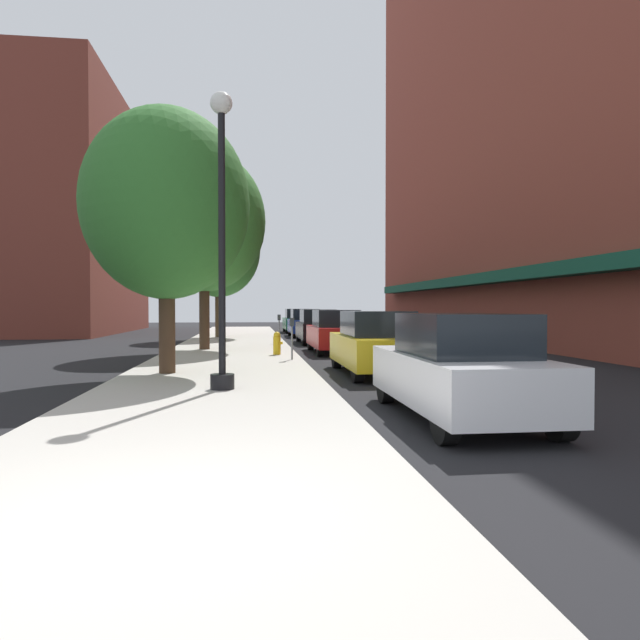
{
  "coord_description": "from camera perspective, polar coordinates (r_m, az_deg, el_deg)",
  "views": [
    {
      "loc": [
        0.75,
        -4.55,
        1.75
      ],
      "look_at": [
        3.61,
        18.66,
        1.24
      ],
      "focal_mm": 31.86,
      "sensor_mm": 36.0,
      "label": 1
    }
  ],
  "objects": [
    {
      "name": "tree_near",
      "position": [
        31.82,
        -10.15,
        6.99
      ],
      "size": [
        4.56,
        4.56,
        7.45
      ],
      "color": "#4C3823",
      "rests_on": "sidewalk_slab"
    },
    {
      "name": "fire_hydrant",
      "position": [
        19.73,
        -4.34,
        -2.32
      ],
      "size": [
        0.33,
        0.26,
        0.79
      ],
      "color": "gold",
      "rests_on": "sidewalk_slab"
    },
    {
      "name": "car_red",
      "position": [
        21.86,
        1.54,
        -1.21
      ],
      "size": [
        1.8,
        4.3,
        1.66
      ],
      "rotation": [
        0.0,
        0.0,
        0.02
      ],
      "color": "black",
      "rests_on": "ground"
    },
    {
      "name": "car_blue",
      "position": [
        34.1,
        -1.55,
        -0.32
      ],
      "size": [
        1.8,
        4.3,
        1.66
      ],
      "rotation": [
        0.0,
        0.0,
        -0.01
      ],
      "color": "black",
      "rests_on": "ground"
    },
    {
      "name": "building_right_brick",
      "position": [
        32.62,
        21.39,
        23.71
      ],
      "size": [
        6.8,
        40.0,
        28.55
      ],
      "color": "brown",
      "rests_on": "ground"
    },
    {
      "name": "car_green",
      "position": [
        39.72,
        -2.32,
        -0.09
      ],
      "size": [
        1.8,
        4.3,
        1.66
      ],
      "rotation": [
        0.0,
        0.0,
        -0.01
      ],
      "color": "black",
      "rests_on": "ground"
    },
    {
      "name": "parking_meter_near",
      "position": [
        17.81,
        -2.83,
        -1.32
      ],
      "size": [
        0.14,
        0.09,
        1.31
      ],
      "color": "slate",
      "rests_on": "sidewalk_slab"
    },
    {
      "name": "car_black",
      "position": [
        27.63,
        -0.26,
        -0.69
      ],
      "size": [
        1.8,
        4.3,
        1.66
      ],
      "rotation": [
        0.0,
        0.0,
        0.04
      ],
      "color": "black",
      "rests_on": "ground"
    },
    {
      "name": "car_white",
      "position": [
        9.16,
        13.84,
        -4.69
      ],
      "size": [
        1.8,
        4.3,
        1.66
      ],
      "rotation": [
        0.0,
        0.0,
        0.01
      ],
      "color": "black",
      "rests_on": "ground"
    },
    {
      "name": "tree_mid",
      "position": [
        22.86,
        -11.58,
        9.68
      ],
      "size": [
        4.78,
        4.78,
        7.75
      ],
      "color": "#422D1E",
      "rests_on": "sidewalk_slab"
    },
    {
      "name": "building_far_background",
      "position": [
        43.66,
        -22.9,
        9.63
      ],
      "size": [
        6.8,
        18.0,
        16.39
      ],
      "color": "brown",
      "rests_on": "ground"
    },
    {
      "name": "parking_meter_far",
      "position": [
        25.8,
        -4.13,
        -0.52
      ],
      "size": [
        0.14,
        0.09,
        1.31
      ],
      "color": "slate",
      "rests_on": "sidewalk_slab"
    },
    {
      "name": "car_yellow",
      "position": [
        14.89,
        5.6,
        -2.38
      ],
      "size": [
        1.8,
        4.3,
        1.66
      ],
      "rotation": [
        0.0,
        0.0,
        -0.0
      ],
      "color": "black",
      "rests_on": "ground"
    },
    {
      "name": "lamppost",
      "position": [
        11.56,
        -9.84,
        8.45
      ],
      "size": [
        0.48,
        0.48,
        5.9
      ],
      "color": "black",
      "rests_on": "sidewalk_slab"
    },
    {
      "name": "tree_far",
      "position": [
        14.83,
        -15.18,
        11.13
      ],
      "size": [
        4.11,
        4.11,
        6.56
      ],
      "color": "#422D1E",
      "rests_on": "sidewalk_slab"
    },
    {
      "name": "ground_plane",
      "position": [
        22.85,
        1.18,
        -3.13
      ],
      "size": [
        90.0,
        90.0,
        0.0
      ],
      "primitive_type": "plane",
      "color": "black"
    },
    {
      "name": "sidewalk_slab",
      "position": [
        23.62,
        -8.83,
        -2.86
      ],
      "size": [
        4.8,
        50.0,
        0.12
      ],
      "primitive_type": "cube",
      "color": "#B7B2A8",
      "rests_on": "ground"
    }
  ]
}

